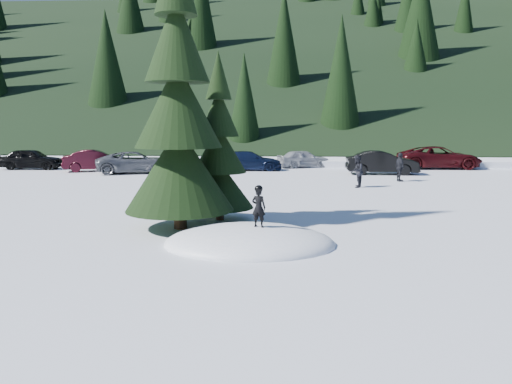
# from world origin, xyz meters

# --- Properties ---
(ground) EXTENTS (200.00, 200.00, 0.00)m
(ground) POSITION_xyz_m (0.00, 0.00, 0.00)
(ground) COLOR white
(ground) RESTS_ON ground
(snow_mound) EXTENTS (4.48, 3.52, 0.96)m
(snow_mound) POSITION_xyz_m (0.00, 0.00, 0.00)
(snow_mound) COLOR white
(snow_mound) RESTS_ON ground
(forest_hillside) EXTENTS (200.00, 60.00, 25.00)m
(forest_hillside) POSITION_xyz_m (0.00, 54.00, 12.50)
(forest_hillside) COLOR black
(forest_hillside) RESTS_ON ground
(spruce_tall) EXTENTS (3.20, 3.20, 8.60)m
(spruce_tall) POSITION_xyz_m (-2.20, 1.80, 3.32)
(spruce_tall) COLOR #301D10
(spruce_tall) RESTS_ON ground
(spruce_short) EXTENTS (2.20, 2.20, 5.37)m
(spruce_short) POSITION_xyz_m (-1.20, 3.20, 2.10)
(spruce_short) COLOR #301D10
(spruce_short) RESTS_ON ground
(child_skier) EXTENTS (0.42, 0.34, 1.01)m
(child_skier) POSITION_xyz_m (0.24, -0.07, 0.98)
(child_skier) COLOR black
(child_skier) RESTS_ON snow_mound
(adult_0) EXTENTS (0.76, 0.88, 1.57)m
(adult_0) POSITION_xyz_m (4.38, 11.60, 0.79)
(adult_0) COLOR black
(adult_0) RESTS_ON ground
(adult_1) EXTENTS (0.54, 0.96, 1.54)m
(adult_1) POSITION_xyz_m (7.02, 14.22, 0.77)
(adult_1) COLOR black
(adult_1) RESTS_ON ground
(car_0) EXTENTS (4.15, 1.85, 1.39)m
(car_0) POSITION_xyz_m (-16.09, 19.78, 0.69)
(car_0) COLOR black
(car_0) RESTS_ON ground
(car_1) EXTENTS (4.40, 2.79, 1.37)m
(car_1) POSITION_xyz_m (-11.23, 18.74, 0.68)
(car_1) COLOR #330913
(car_1) RESTS_ON ground
(car_2) EXTENTS (5.26, 3.59, 1.34)m
(car_2) POSITION_xyz_m (-8.34, 17.71, 0.67)
(car_2) COLOR #55575D
(car_2) RESTS_ON ground
(car_3) EXTENTS (4.40, 1.98, 1.25)m
(car_3) POSITION_xyz_m (-1.45, 19.85, 0.63)
(car_3) COLOR black
(car_3) RESTS_ON ground
(car_4) EXTENTS (3.92, 2.72, 1.24)m
(car_4) POSITION_xyz_m (2.16, 22.12, 0.62)
(car_4) COLOR #9C9FA4
(car_4) RESTS_ON ground
(car_5) EXTENTS (4.31, 1.54, 1.42)m
(car_5) POSITION_xyz_m (6.76, 17.83, 0.71)
(car_5) COLOR black
(car_5) RESTS_ON ground
(car_6) EXTENTS (5.46, 2.55, 1.51)m
(car_6) POSITION_xyz_m (11.36, 21.84, 0.76)
(car_6) COLOR black
(car_6) RESTS_ON ground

